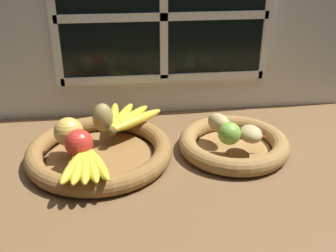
{
  "coord_description": "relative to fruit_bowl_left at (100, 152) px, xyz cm",
  "views": [
    {
      "loc": [
        -12.56,
        -89.23,
        52.58
      ],
      "look_at": [
        -2.04,
        -0.29,
        8.67
      ],
      "focal_mm": 41.65,
      "sensor_mm": 36.0,
      "label": 1
    }
  ],
  "objects": [
    {
      "name": "potato_oblong",
      "position": [
        31.92,
        2.83,
        5.1
      ],
      "size": [
        7.49,
        9.12,
        5.16
      ],
      "primitive_type": "ellipsoid",
      "rotation": [
        0.0,
        0.0,
        5.13
      ],
      "color": "tan",
      "rests_on": "fruit_bowl_right"
    },
    {
      "name": "banana_bunch_back",
      "position": [
        7.08,
        11.8,
        3.92
      ],
      "size": [
        16.36,
        19.73,
        2.8
      ],
      "color": "yellow",
      "rests_on": "fruit_bowl_left"
    },
    {
      "name": "pear_brown",
      "position": [
        1.04,
        6.95,
        6.54
      ],
      "size": [
        6.31,
        6.29,
        8.05
      ],
      "primitive_type": "ellipsoid",
      "rotation": [
        0.0,
        0.0,
        2.98
      ],
      "color": "olive",
      "rests_on": "fruit_bowl_left"
    },
    {
      "name": "potato_small",
      "position": [
        38.8,
        -3.24,
        4.61
      ],
      "size": [
        5.99,
        7.27,
        4.18
      ],
      "primitive_type": "ellipsoid",
      "rotation": [
        0.0,
        0.0,
        1.61
      ],
      "color": "tan",
      "rests_on": "fruit_bowl_right"
    },
    {
      "name": "banana_bunch_front",
      "position": [
        -2.3,
        -12.16,
        3.91
      ],
      "size": [
        12.47,
        16.51,
        2.79
      ],
      "color": "yellow",
      "rests_on": "fruit_bowl_left"
    },
    {
      "name": "lime_near",
      "position": [
        32.95,
        -3.92,
        5.45
      ],
      "size": [
        5.86,
        5.86,
        5.86
      ],
      "primitive_type": "sphere",
      "color": "#7AAD3D",
      "rests_on": "fruit_bowl_right"
    },
    {
      "name": "fruit_bowl_left",
      "position": [
        0.0,
        0.0,
        0.0
      ],
      "size": [
        37.73,
        37.73,
        4.67
      ],
      "color": "brown",
      "rests_on": "ground_plane"
    },
    {
      "name": "apple_red_front",
      "position": [
        -4.29,
        -5.53,
        5.92
      ],
      "size": [
        6.8,
        6.8,
        6.8
      ],
      "primitive_type": "sphere",
      "color": "red",
      "rests_on": "fruit_bowl_left"
    },
    {
      "name": "fruit_bowl_right",
      "position": [
        35.57,
        0.0,
        0.01
      ],
      "size": [
        29.59,
        29.59,
        4.67
      ],
      "color": "olive",
      "rests_on": "ground_plane"
    },
    {
      "name": "back_wall",
      "position": [
        19.82,
        30.06,
        25.73
      ],
      "size": [
        140.0,
        4.6,
        55.0
      ],
      "color": "silver",
      "rests_on": "ground_plane"
    },
    {
      "name": "ground_plane",
      "position": [
        19.82,
        0.29,
        -3.65
      ],
      "size": [
        140.0,
        90.0,
        3.0
      ],
      "primitive_type": "cube",
      "color": "brown"
    },
    {
      "name": "apple_golden_left",
      "position": [
        -7.29,
        0.29,
        6.2
      ],
      "size": [
        7.36,
        7.36,
        7.36
      ],
      "primitive_type": "sphere",
      "color": "gold",
      "rests_on": "fruit_bowl_left"
    },
    {
      "name": "chili_pepper",
      "position": [
        37.64,
        -2.84,
        3.67
      ],
      "size": [
        12.63,
        3.31,
        2.3
      ],
      "primitive_type": "cone",
      "rotation": [
        0.0,
        1.57,
        -0.08
      ],
      "color": "red",
      "rests_on": "fruit_bowl_right"
    }
  ]
}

